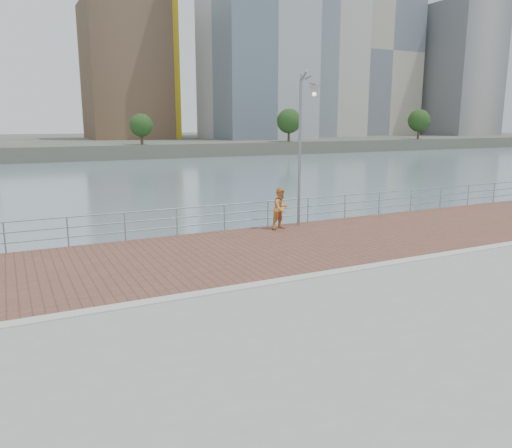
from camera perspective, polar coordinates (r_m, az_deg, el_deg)
name	(u,v)px	position (r m, az deg, el deg)	size (l,w,h in m)	color
water	(286,346)	(15.14, 3.49, -13.72)	(400.00, 400.00, 0.00)	slate
seawall	(410,397)	(11.15, 17.24, -18.37)	(40.00, 24.00, 2.00)	gray
brick_lane	(236,252)	(17.48, -2.35, -3.20)	(40.00, 6.80, 0.02)	brown
curb	(287,280)	(14.39, 3.59, -6.40)	(40.00, 0.40, 0.06)	#B7B5AD
far_shore	(35,143)	(134.59, -23.91, 8.41)	(320.00, 95.00, 2.50)	#4C5142
guardrail	(201,217)	(20.40, -6.30, 0.85)	(39.06, 0.06, 1.13)	#8C9EA8
street_lamp	(306,123)	(21.11, 5.73, 11.39)	(0.45, 1.32, 6.21)	gray
bystander	(281,209)	(20.98, 2.88, 1.78)	(0.85, 0.66, 1.75)	#DC8C40
skyline	(174,25)	(123.64, -9.35, 21.48)	(233.00, 41.00, 69.87)	#ADA38E
shoreline_trees	(106,122)	(90.23, -16.78, 11.10)	(145.05, 5.10, 6.80)	#473323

